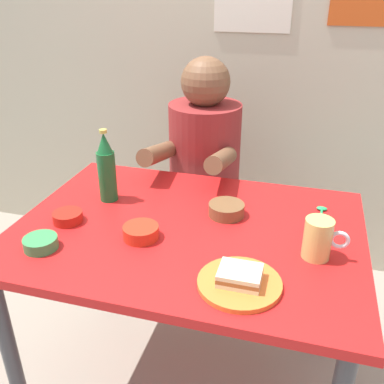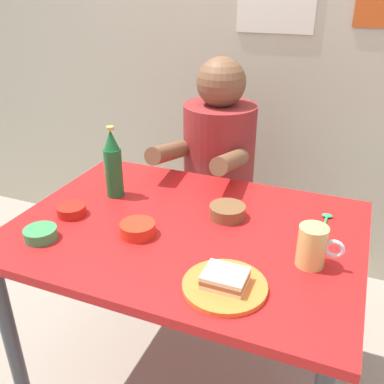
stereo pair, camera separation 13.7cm
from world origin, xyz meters
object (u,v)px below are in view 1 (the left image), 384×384
object	(u,v)px
dining_table	(188,251)
dip_bowl_green	(41,242)
person_seated	(204,150)
beer_mug	(319,239)
plate_orange	(239,283)
stool	(204,228)
sandwich	(240,275)
beer_bottle	(107,169)

from	to	relation	value
dining_table	dip_bowl_green	distance (m)	0.46
person_seated	beer_mug	size ratio (longest dim) A/B	5.71
plate_orange	stool	bearing A→B (deg)	109.84
beer_mug	plate_orange	bearing A→B (deg)	-135.13
dining_table	person_seated	distance (m)	0.64
beer_mug	dining_table	bearing A→B (deg)	171.60
person_seated	beer_mug	distance (m)	0.85
person_seated	sandwich	world-z (taller)	person_seated
person_seated	sandwich	xyz separation A→B (m)	(0.32, -0.87, 0.01)
dining_table	beer_mug	world-z (taller)	beer_mug
dining_table	plate_orange	xyz separation A→B (m)	(0.21, -0.25, 0.10)
sandwich	stool	bearing A→B (deg)	109.84
plate_orange	sandwich	bearing A→B (deg)	90.00
person_seated	dip_bowl_green	world-z (taller)	person_seated
dining_table	person_seated	world-z (taller)	person_seated
plate_orange	dining_table	bearing A→B (deg)	130.63
beer_bottle	dip_bowl_green	distance (m)	0.36
plate_orange	beer_mug	bearing A→B (deg)	44.87
sandwich	beer_mug	bearing A→B (deg)	44.87
stool	beer_bottle	world-z (taller)	beer_bottle
person_seated	beer_bottle	bearing A→B (deg)	-113.37
stool	plate_orange	world-z (taller)	plate_orange
person_seated	plate_orange	size ratio (longest dim) A/B	3.27
person_seated	dip_bowl_green	bearing A→B (deg)	-107.97
sandwich	person_seated	bearing A→B (deg)	110.07
person_seated	beer_mug	xyz separation A→B (m)	(0.50, -0.68, 0.03)
beer_mug	stool	bearing A→B (deg)	126.21
sandwich	dip_bowl_green	distance (m)	0.59
beer_bottle	dip_bowl_green	size ratio (longest dim) A/B	2.62
dining_table	person_seated	size ratio (longest dim) A/B	1.53
beer_mug	dip_bowl_green	xyz separation A→B (m)	(-0.78, -0.18, -0.04)
beer_bottle	plate_orange	bearing A→B (deg)	-33.33
dining_table	person_seated	bearing A→B (deg)	99.61
plate_orange	beer_mug	world-z (taller)	beer_mug
dining_table	beer_mug	bearing A→B (deg)	-8.40
stool	person_seated	xyz separation A→B (m)	(0.00, -0.01, 0.42)
stool	beer_mug	world-z (taller)	beer_mug
dining_table	stool	distance (m)	0.70
person_seated	dining_table	bearing A→B (deg)	-80.39
sandwich	beer_mug	size ratio (longest dim) A/B	0.87
person_seated	plate_orange	distance (m)	0.92
dip_bowl_green	beer_mug	bearing A→B (deg)	12.70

